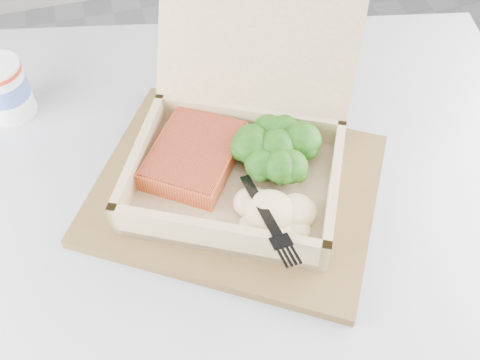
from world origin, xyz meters
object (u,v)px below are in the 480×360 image
object	(u,v)px
paper_cup	(4,87)
takeout_container	(242,130)
cafe_table	(234,310)
serving_tray	(236,189)

from	to	relation	value
paper_cup	takeout_container	bearing A→B (deg)	-33.14
cafe_table	paper_cup	distance (m)	0.43
cafe_table	takeout_container	world-z (taller)	takeout_container
serving_tray	takeout_container	xyz separation A→B (m)	(0.02, 0.04, 0.06)
serving_tray	paper_cup	xyz separation A→B (m)	(-0.25, 0.21, 0.04)
cafe_table	serving_tray	bearing A→B (deg)	70.19
cafe_table	serving_tray	distance (m)	0.21
takeout_container	serving_tray	bearing A→B (deg)	-88.22
cafe_table	paper_cup	xyz separation A→B (m)	(-0.23, 0.28, 0.23)
takeout_container	paper_cup	world-z (taller)	takeout_container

